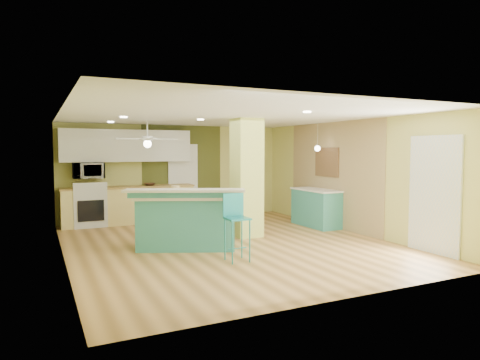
% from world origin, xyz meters
% --- Properties ---
extents(floor, '(6.00, 7.00, 0.01)m').
position_xyz_m(floor, '(0.00, 0.00, -0.01)').
color(floor, olive).
rests_on(floor, ground).
extents(ceiling, '(6.00, 7.00, 0.01)m').
position_xyz_m(ceiling, '(0.00, 0.00, 2.50)').
color(ceiling, white).
rests_on(ceiling, wall_back).
extents(wall_back, '(6.00, 0.01, 2.50)m').
position_xyz_m(wall_back, '(0.00, 3.50, 1.25)').
color(wall_back, '#CBC96C').
rests_on(wall_back, floor).
extents(wall_front, '(6.00, 0.01, 2.50)m').
position_xyz_m(wall_front, '(0.00, -3.50, 1.25)').
color(wall_front, '#CBC96C').
rests_on(wall_front, floor).
extents(wall_left, '(0.01, 7.00, 2.50)m').
position_xyz_m(wall_left, '(-3.00, 0.00, 1.25)').
color(wall_left, '#CBC96C').
rests_on(wall_left, floor).
extents(wall_right, '(0.01, 7.00, 2.50)m').
position_xyz_m(wall_right, '(3.00, 0.00, 1.25)').
color(wall_right, '#CBC96C').
rests_on(wall_right, floor).
extents(wood_panel, '(0.02, 3.40, 2.50)m').
position_xyz_m(wood_panel, '(2.99, 0.60, 1.25)').
color(wood_panel, '#967C55').
rests_on(wood_panel, floor).
extents(olive_accent, '(2.20, 0.02, 2.50)m').
position_xyz_m(olive_accent, '(0.20, 3.49, 1.25)').
color(olive_accent, '#4A4F1F').
rests_on(olive_accent, floor).
extents(interior_door, '(0.82, 0.05, 2.00)m').
position_xyz_m(interior_door, '(0.20, 3.46, 1.00)').
color(interior_door, white).
rests_on(interior_door, floor).
extents(french_door, '(0.04, 1.08, 2.10)m').
position_xyz_m(french_door, '(2.97, -2.30, 1.05)').
color(french_door, white).
rests_on(french_door, floor).
extents(column, '(0.55, 0.55, 2.50)m').
position_xyz_m(column, '(0.65, 0.50, 1.25)').
color(column, '#CBD563').
rests_on(column, floor).
extents(kitchen_run, '(3.25, 0.63, 0.94)m').
position_xyz_m(kitchen_run, '(-1.30, 3.20, 0.47)').
color(kitchen_run, '#EDD57C').
rests_on(kitchen_run, floor).
extents(stove, '(0.76, 0.66, 1.08)m').
position_xyz_m(stove, '(-2.25, 3.19, 0.46)').
color(stove, silver).
rests_on(stove, floor).
extents(upper_cabinets, '(3.20, 0.34, 0.80)m').
position_xyz_m(upper_cabinets, '(-1.30, 3.32, 1.95)').
color(upper_cabinets, silver).
rests_on(upper_cabinets, wall_back).
extents(microwave, '(0.70, 0.48, 0.39)m').
position_xyz_m(microwave, '(-2.25, 3.20, 1.35)').
color(microwave, silver).
rests_on(microwave, wall_back).
extents(ceiling_fan, '(1.41, 1.41, 0.61)m').
position_xyz_m(ceiling_fan, '(-1.10, 2.00, 2.08)').
color(ceiling_fan, silver).
rests_on(ceiling_fan, ceiling).
extents(pendant_lamp, '(0.14, 0.14, 0.69)m').
position_xyz_m(pendant_lamp, '(2.65, 0.75, 1.88)').
color(pendant_lamp, silver).
rests_on(pendant_lamp, ceiling).
extents(wall_decor, '(0.03, 0.90, 0.70)m').
position_xyz_m(wall_decor, '(2.96, 0.80, 1.55)').
color(wall_decor, brown).
rests_on(wall_decor, wood_panel).
extents(peninsula, '(2.30, 1.85, 1.14)m').
position_xyz_m(peninsula, '(-0.84, 0.02, 0.53)').
color(peninsula, teal).
rests_on(peninsula, floor).
extents(bar_stool, '(0.38, 0.38, 1.12)m').
position_xyz_m(bar_stool, '(-0.41, -1.22, 0.75)').
color(bar_stool, teal).
rests_on(bar_stool, floor).
extents(side_counter, '(0.59, 1.40, 0.90)m').
position_xyz_m(side_counter, '(2.70, 0.85, 0.45)').
color(side_counter, teal).
rests_on(side_counter, floor).
extents(fruit_bowl, '(0.34, 0.34, 0.07)m').
position_xyz_m(fruit_bowl, '(-0.80, 3.12, 0.97)').
color(fruit_bowl, '#3B2318').
rests_on(fruit_bowl, kitchen_run).
extents(canister, '(0.15, 0.15, 0.17)m').
position_xyz_m(canister, '(-1.02, 0.16, 1.08)').
color(canister, gold).
rests_on(canister, peninsula).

